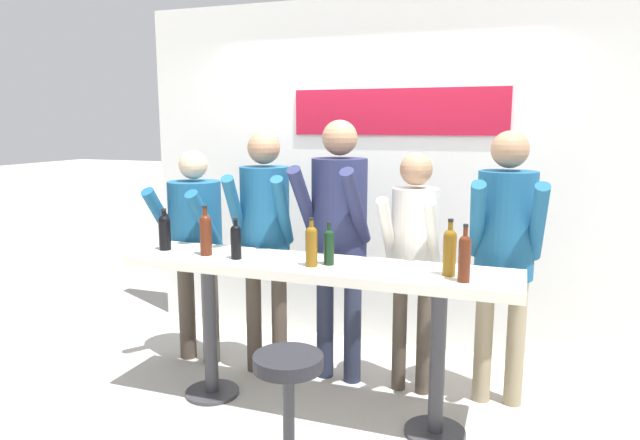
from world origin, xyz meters
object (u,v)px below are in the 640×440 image
object	(u,v)px
person_center	(414,245)
wine_bottle_1	(236,240)
tasting_table	(316,289)
person_center_right	(505,238)
wine_bottle_6	(206,233)
wine_bottle_3	(450,250)
wine_bottle_2	(329,245)
wine_bottle_4	(311,244)
person_left	(265,225)
person_far_left	(195,235)
wine_bottle_5	(465,256)
wine_bottle_0	(164,231)
bar_stool	(288,399)
person_center_left	(339,223)

from	to	relation	value
person_center	wine_bottle_1	size ratio (longest dim) A/B	6.25
tasting_table	person_center	world-z (taller)	person_center
person_center_right	wine_bottle_6	world-z (taller)	person_center_right
person_center_right	wine_bottle_3	size ratio (longest dim) A/B	5.54
person_center	person_center_right	world-z (taller)	person_center_right
person_center	wine_bottle_2	size ratio (longest dim) A/B	6.28
wine_bottle_4	person_left	bearing A→B (deg)	135.86
wine_bottle_4	person_center	bearing A→B (deg)	49.43
wine_bottle_2	person_far_left	bearing A→B (deg)	158.44
wine_bottle_5	wine_bottle_6	xyz separation A→B (m)	(-1.61, 0.08, 0.01)
person_left	wine_bottle_5	xyz separation A→B (m)	(1.44, -0.58, 0.02)
person_left	wine_bottle_0	bearing A→B (deg)	-149.34
bar_stool	person_center_right	distance (m)	1.69
bar_stool	wine_bottle_1	bearing A→B (deg)	134.21
wine_bottle_0	wine_bottle_2	xyz separation A→B (m)	(1.16, -0.01, -0.01)
person_far_left	wine_bottle_6	world-z (taller)	person_far_left
person_center_left	person_far_left	bearing A→B (deg)	-173.70
wine_bottle_1	wine_bottle_3	size ratio (longest dim) A/B	0.81
person_center_left	wine_bottle_2	bearing A→B (deg)	-74.25
bar_stool	person_far_left	distance (m)	1.79
person_far_left	wine_bottle_2	xyz separation A→B (m)	(1.22, -0.48, 0.11)
person_far_left	wine_bottle_3	xyz separation A→B (m)	(1.93, -0.49, 0.13)
person_center_left	tasting_table	bearing A→B (deg)	-83.84
wine_bottle_1	wine_bottle_5	world-z (taller)	wine_bottle_5
tasting_table	wine_bottle_3	xyz separation A→B (m)	(0.80, -0.03, 0.31)
tasting_table	wine_bottle_3	size ratio (longest dim) A/B	7.55
person_center_right	person_center	bearing A→B (deg)	179.74
bar_stool	wine_bottle_2	bearing A→B (deg)	91.68
person_center_right	wine_bottle_5	world-z (taller)	person_center_right
person_center_right	wine_bottle_0	bearing A→B (deg)	-169.57
wine_bottle_4	wine_bottle_6	bearing A→B (deg)	176.75
wine_bottle_5	wine_bottle_4	bearing A→B (deg)	177.28
wine_bottle_0	person_center_left	bearing A→B (deg)	26.15
wine_bottle_0	wine_bottle_6	size ratio (longest dim) A/B	0.87
wine_bottle_2	wine_bottle_6	bearing A→B (deg)	-178.09
tasting_table	person_center_right	bearing A→B (deg)	26.27
bar_stool	person_center_left	xyz separation A→B (m)	(-0.13, 1.21, 0.69)
wine_bottle_2	wine_bottle_3	bearing A→B (deg)	-0.85
person_center_left	person_center_right	distance (m)	1.09
wine_bottle_0	wine_bottle_4	world-z (taller)	wine_bottle_4
person_center_left	wine_bottle_1	world-z (taller)	person_center_left
person_left	person_center	xyz separation A→B (m)	(1.05, 0.04, -0.08)
wine_bottle_2	wine_bottle_4	xyz separation A→B (m)	(-0.09, -0.07, 0.01)
person_center	wine_bottle_2	distance (m)	0.66
person_center_right	wine_bottle_5	distance (m)	0.68
wine_bottle_6	person_center_right	bearing A→B (deg)	17.66
bar_stool	person_center_left	distance (m)	1.40
wine_bottle_2	wine_bottle_4	size ratio (longest dim) A/B	0.89
person_center_left	wine_bottle_0	xyz separation A→B (m)	(-1.05, -0.52, -0.03)
wine_bottle_4	wine_bottle_5	size ratio (longest dim) A/B	0.93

